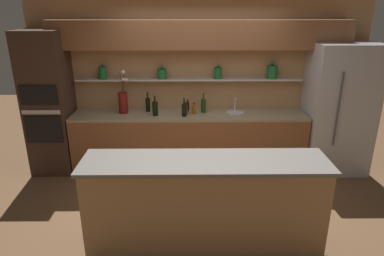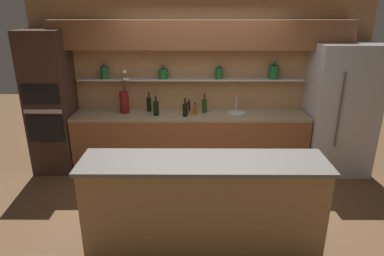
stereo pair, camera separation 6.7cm
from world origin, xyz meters
The scene contains 15 objects.
ground_plane centered at (0.00, 0.00, 0.00)m, with size 12.00×12.00×0.00m, color brown.
back_wall_unit centered at (0.00, 1.53, 1.55)m, with size 5.20×0.44×2.60m.
back_counter_unit centered at (-0.16, 1.24, 0.46)m, with size 3.59×0.62×0.92m.
island_counter centered at (0.00, -0.65, 0.51)m, with size 2.53×0.61×1.02m.
refrigerator centered at (2.13, 1.20, 0.99)m, with size 0.94×0.73×1.99m.
oven_tower centered at (-2.29, 1.24, 1.09)m, with size 0.63×0.64×2.17m.
flower_vase centered at (-1.17, 1.28, 1.11)m, with size 0.17×0.16×0.67m.
sink_fixture centered at (0.56, 1.25, 0.95)m, with size 0.28×0.28×0.25m.
bottle_wine_0 centered at (-0.67, 1.15, 1.03)m, with size 0.08×0.08×0.31m.
bottle_wine_1 centered at (-0.23, 1.11, 1.02)m, with size 0.07×0.07×0.28m.
bottle_sauce_2 centered at (-0.08, 1.21, 0.99)m, with size 0.06×0.06×0.18m.
bottle_wine_3 centered at (0.06, 1.30, 1.03)m, with size 0.07×0.07×0.30m.
bottle_sauce_4 centered at (-0.18, 1.39, 0.99)m, with size 0.05×0.05×0.18m.
bottle_sauce_5 centered at (-0.21, 1.22, 1.00)m, with size 0.05×0.05×0.19m.
bottle_wine_6 centered at (-0.80, 1.36, 1.03)m, with size 0.07×0.07×0.31m.
Camera 1 is at (-0.17, -3.79, 2.52)m, focal length 32.00 mm.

